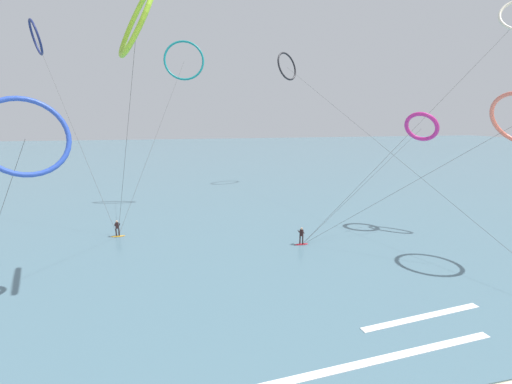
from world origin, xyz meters
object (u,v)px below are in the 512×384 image
(kite_navy, at_px, (36,38))
(kite_cobalt, at_px, (25,136))
(surfer_crimson, at_px, (301,237))
(kite_charcoal, at_px, (287,66))
(kite_lime, at_px, (137,22))
(kite_magenta, at_px, (421,127))
(surfer_amber, at_px, (117,229))
(kite_teal, at_px, (184,60))

(kite_navy, height_order, kite_cobalt, kite_navy)
(surfer_crimson, height_order, kite_charcoal, kite_charcoal)
(kite_lime, bearing_deg, kite_magenta, 85.60)
(kite_magenta, xyz_separation_m, kite_lime, (-27.81, -6.42, 7.21))
(surfer_amber, xyz_separation_m, kite_navy, (-9.35, 12.99, 20.49))
(kite_teal, bearing_deg, surfer_crimson, -61.36)
(surfer_crimson, relative_size, kite_lime, 0.08)
(surfer_amber, height_order, kite_navy, kite_navy)
(kite_magenta, xyz_separation_m, kite_navy, (-41.07, 16.63, 10.30))
(kite_navy, distance_m, kite_cobalt, 27.52)
(surfer_crimson, bearing_deg, kite_magenta, 56.26)
(kite_lime, xyz_separation_m, kite_teal, (4.01, 24.62, 1.34))
(kite_charcoal, bearing_deg, kite_magenta, -115.31)
(surfer_crimson, height_order, kite_teal, kite_teal)
(surfer_amber, relative_size, kite_cobalt, 0.13)
(surfer_amber, xyz_separation_m, kite_lime, (3.91, -10.05, 17.40))
(surfer_amber, height_order, kite_teal, kite_teal)
(surfer_amber, xyz_separation_m, kite_cobalt, (-3.08, -11.66, 9.98))
(kite_teal, bearing_deg, surfer_amber, -114.13)
(surfer_amber, bearing_deg, kite_navy, 113.27)
(kite_teal, bearing_deg, kite_lime, -94.83)
(surfer_crimson, xyz_separation_m, kite_cobalt, (-20.49, -5.13, 9.98))
(kite_cobalt, height_order, kite_lime, kite_lime)
(kite_navy, xyz_separation_m, kite_teal, (17.28, 1.57, -1.75))
(surfer_amber, bearing_deg, kite_cobalt, -117.28)
(surfer_crimson, bearing_deg, kite_teal, 159.06)
(kite_cobalt, height_order, kite_charcoal, kite_charcoal)
(kite_cobalt, bearing_deg, kite_charcoal, 23.69)
(kite_navy, bearing_deg, kite_cobalt, 170.85)
(kite_teal, xyz_separation_m, kite_charcoal, (18.55, 11.82, 1.39))
(kite_magenta, relative_size, kite_lime, 0.79)
(kite_navy, bearing_deg, kite_teal, -108.23)
(kite_teal, height_order, kite_charcoal, kite_charcoal)
(surfer_crimson, height_order, kite_lime, kite_lime)
(kite_lime, bearing_deg, kite_charcoal, 130.85)
(kite_cobalt, xyz_separation_m, kite_charcoal, (29.56, 38.04, 10.15))
(kite_magenta, height_order, kite_lime, kite_lime)
(kite_teal, distance_m, kite_charcoal, 22.04)
(surfer_amber, height_order, kite_charcoal, kite_charcoal)
(kite_navy, distance_m, kite_charcoal, 38.25)
(surfer_crimson, xyz_separation_m, kite_magenta, (14.32, 2.89, 10.19))
(surfer_crimson, bearing_deg, surfer_amber, -155.69)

